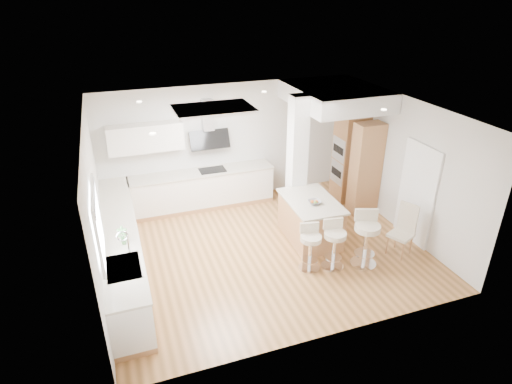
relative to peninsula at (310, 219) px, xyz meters
name	(u,v)px	position (x,y,z in m)	size (l,w,h in m)	color
ground	(266,249)	(-1.00, -0.08, -0.45)	(6.00, 6.00, 0.00)	#B07741
ceiling	(266,249)	(-1.00, -0.08, -0.45)	(6.00, 5.00, 0.02)	white
wall_back	(229,143)	(-1.00, 2.42, 0.95)	(6.00, 0.04, 2.80)	silver
wall_left	(96,211)	(-4.00, -0.08, 0.95)	(0.04, 5.00, 2.80)	silver
wall_right	(402,165)	(2.00, -0.08, 0.95)	(0.04, 5.00, 2.80)	silver
skylight	(214,109)	(-1.79, 0.52, 2.32)	(4.10, 2.10, 0.06)	white
window_left	(97,221)	(-3.95, -0.98, 1.25)	(0.06, 1.28, 1.07)	white
doorway_right	(417,195)	(1.98, -0.68, 0.55)	(0.05, 1.00, 2.10)	#453F36
counter_left	(122,249)	(-3.70, 0.15, 0.01)	(0.63, 4.50, 1.35)	#B8804F
counter_back	(195,180)	(-1.91, 2.14, 0.25)	(3.62, 0.63, 2.50)	#B8804F
pillar	(297,161)	(0.05, 0.87, 0.95)	(0.35, 0.35, 2.80)	white
soffit	(335,96)	(1.10, 1.32, 2.15)	(1.78, 2.20, 0.40)	white
oven_column	(355,162)	(1.68, 1.14, 0.60)	(0.63, 1.21, 2.10)	#B8804F
peninsula	(310,219)	(0.00, 0.00, 0.00)	(1.00, 1.48, 0.95)	#B8804F
bar_stool_a	(310,245)	(-0.46, -0.94, 0.06)	(0.48, 0.48, 0.90)	white
bar_stool_b	(334,242)	(-0.02, -1.03, 0.08)	(0.49, 0.49, 0.95)	white
bar_stool_c	(366,236)	(0.57, -1.15, 0.16)	(0.62, 0.62, 1.09)	white
dining_chair	(404,227)	(1.48, -1.06, 0.11)	(0.54, 0.54, 1.05)	beige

